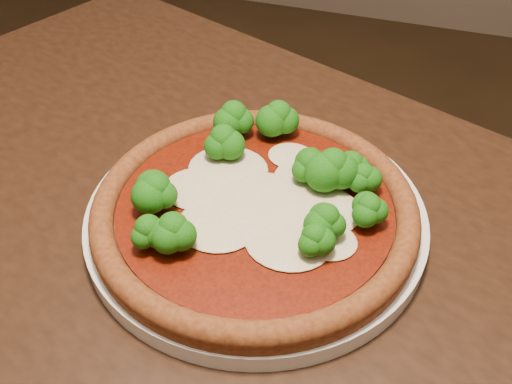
% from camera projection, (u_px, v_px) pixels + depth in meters
% --- Properties ---
extents(dining_table, '(1.35, 1.10, 0.75)m').
position_uv_depth(dining_table, '(247.00, 353.00, 0.57)').
color(dining_table, black).
rests_on(dining_table, floor).
extents(plate, '(0.32, 0.32, 0.02)m').
position_uv_depth(plate, '(256.00, 216.00, 0.55)').
color(plate, white).
rests_on(plate, dining_table).
extents(pizza, '(0.30, 0.30, 0.06)m').
position_uv_depth(pizza, '(258.00, 200.00, 0.53)').
color(pizza, brown).
rests_on(pizza, plate).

